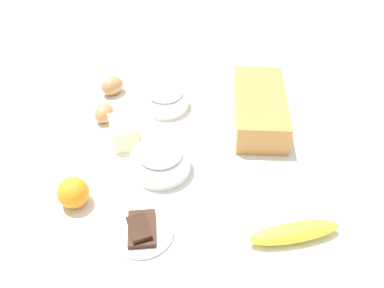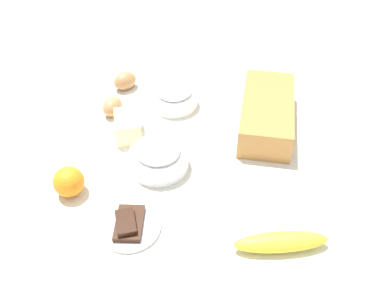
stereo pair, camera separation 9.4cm
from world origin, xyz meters
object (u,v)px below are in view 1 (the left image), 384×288
sugar_bowl (165,97)px  egg_near_butter (104,113)px  butter_block (124,132)px  orange_fruit (73,193)px  chocolate_plate (142,231)px  egg_beside_bowl (112,86)px  flour_bowl (160,159)px  loaf_pan (260,108)px  banana (295,232)px

sugar_bowl → egg_near_butter: bearing=-66.3°
butter_block → egg_near_butter: 0.11m
orange_fruit → chocolate_plate: orange_fruit is taller
egg_beside_bowl → orange_fruit: bearing=-0.4°
egg_near_butter → egg_beside_bowl: 0.12m
flour_bowl → egg_beside_bowl: flour_bowl is taller
flour_bowl → egg_beside_bowl: 0.35m
loaf_pan → orange_fruit: 0.52m
loaf_pan → sugar_bowl: loaf_pan is taller
banana → sugar_bowl: bearing=-144.6°
loaf_pan → egg_near_butter: bearing=-87.3°
egg_near_butter → orange_fruit: bearing=-1.0°
sugar_bowl → egg_beside_bowl: 0.17m
orange_fruit → egg_near_butter: 0.29m
flour_bowl → orange_fruit: size_ratio=2.03×
egg_near_butter → banana: bearing=52.1°
butter_block → egg_beside_bowl: (-0.21, -0.07, -0.00)m
sugar_bowl → orange_fruit: orange_fruit is taller
egg_near_butter → chocolate_plate: egg_near_butter is taller
orange_fruit → sugar_bowl: bearing=155.8°
banana → orange_fruit: orange_fruit is taller
banana → loaf_pan: bearing=-172.6°
butter_block → egg_beside_bowl: 0.22m
banana → chocolate_plate: 0.31m
flour_bowl → egg_near_butter: (-0.18, -0.17, -0.01)m
loaf_pan → butter_block: bearing=-73.8°
sugar_bowl → chocolate_plate: (0.43, -0.01, -0.02)m
flour_bowl → orange_fruit: 0.21m
banana → chocolate_plate: size_ratio=1.46×
butter_block → egg_beside_bowl: bearing=-161.2°
sugar_bowl → orange_fruit: 0.40m
flour_bowl → butter_block: 0.14m
egg_near_butter → butter_block: bearing=40.2°
flour_bowl → banana: (0.18, 0.29, -0.01)m
butter_block → chocolate_plate: bearing=16.4°
orange_fruit → butter_block: size_ratio=0.77×
loaf_pan → flour_bowl: (0.20, -0.24, -0.01)m
orange_fruit → chocolate_plate: 0.18m
sugar_bowl → butter_block: (0.15, -0.09, -0.00)m
flour_bowl → banana: size_ratio=0.74×
orange_fruit → banana: bearing=81.7°
butter_block → flour_bowl: bearing=46.7°
flour_bowl → chocolate_plate: size_ratio=1.08×
loaf_pan → banana: size_ratio=1.48×
flour_bowl → sugar_bowl: (-0.25, -0.01, -0.00)m
sugar_bowl → loaf_pan: bearing=80.0°
egg_beside_bowl → chocolate_plate: egg_beside_bowl is taller
sugar_bowl → orange_fruit: size_ratio=1.85×
flour_bowl → chocolate_plate: 0.19m
egg_near_butter → egg_beside_bowl: size_ratio=0.92×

